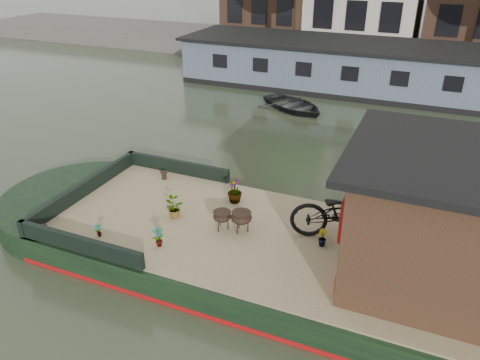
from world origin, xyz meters
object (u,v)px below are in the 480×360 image
at_px(cabin, 461,221).
at_px(bicycle, 347,213).
at_px(potted_plant_a, 158,237).
at_px(brazier_front, 241,222).
at_px(dinghy, 294,102).
at_px(brazier_rear, 222,220).

distance_m(cabin, bicycle, 2.17).
height_order(potted_plant_a, brazier_front, brazier_front).
height_order(brazier_front, dinghy, brazier_front).
bearing_deg(cabin, bicycle, 163.28).
bearing_deg(dinghy, potted_plant_a, -144.58).
height_order(cabin, bicycle, cabin).
xyz_separation_m(bicycle, potted_plant_a, (-3.34, -1.75, -0.37)).
distance_m(bicycle, dinghy, 10.31).
bearing_deg(bicycle, dinghy, 7.21).
bearing_deg(brazier_rear, potted_plant_a, -130.10).
bearing_deg(potted_plant_a, bicycle, 27.67).
bearing_deg(potted_plant_a, brazier_rear, 49.90).
relative_size(bicycle, dinghy, 0.74).
height_order(cabin, brazier_front, cabin).
distance_m(potted_plant_a, brazier_front, 1.74).
height_order(bicycle, brazier_rear, bicycle).
relative_size(brazier_rear, dinghy, 0.14).
height_order(potted_plant_a, brazier_rear, potted_plant_a).
height_order(cabin, dinghy, cabin).
xyz_separation_m(cabin, brazier_rear, (-4.43, -0.09, -1.01)).
bearing_deg(potted_plant_a, brazier_front, 41.27).
distance_m(bicycle, potted_plant_a, 3.79).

